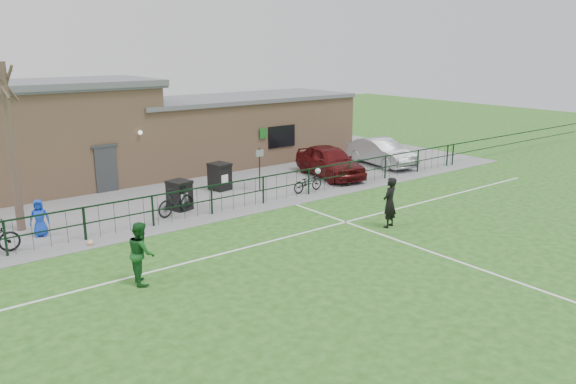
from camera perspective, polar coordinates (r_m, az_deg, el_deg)
ground at (r=17.52m, az=10.15°, el=-7.41°), size 90.00×90.00×0.00m
paving_strip at (r=27.92m, az=-10.74°, el=0.94°), size 34.00×13.00×0.02m
pitch_line_touch at (r=23.14m, az=-4.25°, el=-1.71°), size 28.00×0.10×0.01m
pitch_line_mid at (r=20.23m, az=1.74°, el=-4.12°), size 28.00×0.10×0.01m
pitch_line_perp at (r=18.97m, az=14.24°, el=-5.89°), size 0.10×16.00×0.01m
perimeter_fence at (r=23.15m, az=-4.55°, el=-0.19°), size 28.00×0.10×1.20m
bare_tree at (r=21.95m, az=-26.27°, el=3.93°), size 0.30×0.30×6.00m
wheelie_bin_left at (r=23.23m, az=-10.96°, el=-0.41°), size 0.92×0.99×1.12m
wheelie_bin_right at (r=26.14m, az=-6.96°, el=1.49°), size 0.91×0.99×1.16m
sign_post at (r=25.68m, az=-2.91°, el=2.30°), size 0.06×0.06×2.00m
car_maroon at (r=28.60m, az=4.26°, el=3.14°), size 2.76×4.96×1.60m
car_silver at (r=31.70m, az=9.46°, el=4.01°), size 2.08×4.62×1.47m
bicycle_d at (r=22.52m, az=-11.27°, el=-0.90°), size 1.94×1.00×1.12m
bicycle_e at (r=25.62m, az=2.02°, el=1.00°), size 1.71×0.68×0.88m
spectator_child at (r=21.43m, az=-23.94°, el=-2.42°), size 0.76×0.63×1.33m
goalkeeper_kick at (r=20.91m, az=10.14°, el=-0.99°), size 1.41×3.42×1.88m
outfield_player at (r=16.34m, az=-14.69°, el=-5.98°), size 0.86×1.00×1.79m
ball_ground at (r=20.05m, az=-19.46°, el=-4.87°), size 0.21×0.21×0.21m
clubhouse at (r=29.82m, az=-15.12°, el=5.89°), size 24.25×5.40×4.96m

